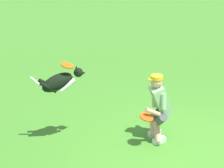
{
  "coord_description": "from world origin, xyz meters",
  "views": [
    {
      "loc": [
        3.95,
        3.79,
        3.43
      ],
      "look_at": [
        0.79,
        -1.16,
        1.13
      ],
      "focal_mm": 56.49,
      "sensor_mm": 36.0,
      "label": 1
    }
  ],
  "objects": [
    {
      "name": "frisbee_flying",
      "position": [
        1.45,
        -1.58,
        1.48
      ],
      "size": [
        0.24,
        0.25,
        0.12
      ],
      "primitive_type": "cylinder",
      "rotation": [
        0.18,
        -0.24,
        4.76
      ],
      "color": "#DF5A0E"
    },
    {
      "name": "frisbee_held",
      "position": [
        0.43,
        -0.59,
        0.61
      ],
      "size": [
        0.28,
        0.27,
        0.12
      ],
      "primitive_type": "cylinder",
      "rotation": [
        0.24,
        0.15,
        3.06
      ],
      "color": "#EE4F15",
      "rests_on": "person"
    },
    {
      "name": "ground_plane",
      "position": [
        0.0,
        0.0,
        0.0
      ],
      "size": [
        60.0,
        60.0,
        0.0
      ],
      "primitive_type": "plane",
      "color": "#418227"
    },
    {
      "name": "dog",
      "position": [
        1.58,
        -1.64,
        1.19
      ],
      "size": [
        0.98,
        0.42,
        0.48
      ],
      "rotation": [
        0.0,
        0.0,
        2.9
      ],
      "color": "black"
    },
    {
      "name": "person",
      "position": [
        0.06,
        -0.7,
        0.7
      ],
      "size": [
        0.68,
        0.65,
        1.29
      ],
      "rotation": [
        0.0,
        0.0,
        -0.37
      ],
      "color": "silver",
      "rests_on": "ground_plane"
    }
  ]
}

